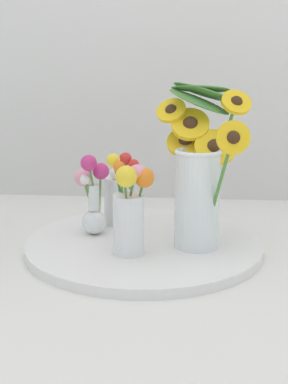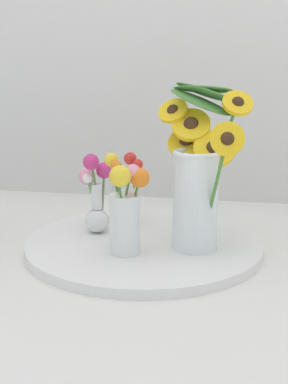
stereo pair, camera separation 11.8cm
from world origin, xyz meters
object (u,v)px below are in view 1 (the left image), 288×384
Objects in this scene: serving_tray at (144,245)px; vase_small_back at (120,197)px; vase_bulb_right at (93,197)px; mason_jar_sunflowers at (199,175)px; vase_small_center at (129,209)px.

vase_small_back is (-0.07, 0.12, 0.08)m from serving_tray.
vase_bulb_right is 1.05× the size of vase_small_back.
vase_bulb_right is (-0.24, 0.05, -0.07)m from mason_jar_sunflowers.
vase_small_center is at bearing -152.67° from mason_jar_sunflowers.
vase_bulb_right is (-0.10, 0.13, -0.01)m from vase_small_center.
mason_jar_sunflowers is at bearing -6.88° from serving_tray.
vase_small_center is 1.09× the size of vase_bulb_right.
vase_small_back reaches higher than serving_tray.
mason_jar_sunflowers is 0.17m from vase_small_center.
mason_jar_sunflowers is 0.25m from vase_small_back.
serving_tray is 2.57× the size of vase_small_center.
serving_tray is at bearing -17.86° from vase_bulb_right.
vase_small_back is (-0.05, 0.20, -0.03)m from vase_small_center.
mason_jar_sunflowers is 1.74× the size of vase_small_center.
serving_tray is 0.14m from vase_small_center.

